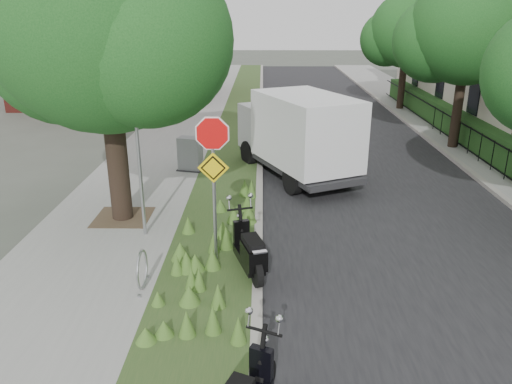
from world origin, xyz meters
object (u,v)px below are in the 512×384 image
scooter_near (251,256)px  utility_cabinet (190,154)px  box_truck (298,131)px  sign_assembly (213,160)px

scooter_near → utility_cabinet: size_ratio=1.62×
scooter_near → box_truck: bearing=78.6°
sign_assembly → box_truck: sign_assembly is taller
sign_assembly → scooter_near: sign_assembly is taller
box_truck → utility_cabinet: (-3.51, 0.34, -0.87)m
box_truck → utility_cabinet: bearing=174.5°
box_truck → utility_cabinet: size_ratio=4.95×
sign_assembly → box_truck: bearing=70.5°
box_truck → utility_cabinet: box_truck is taller
scooter_near → utility_cabinet: bearing=107.2°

